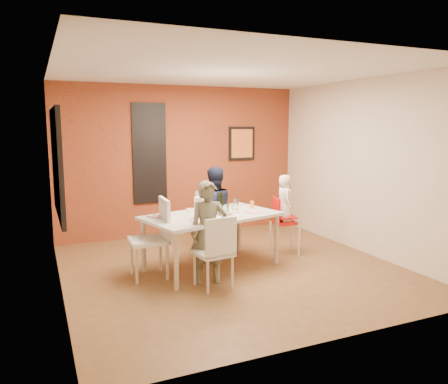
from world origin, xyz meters
name	(u,v)px	position (x,y,z in m)	size (l,w,h in m)	color
ground	(232,269)	(0.00, 0.00, 0.00)	(4.50, 4.50, 0.00)	brown
ceiling	(233,71)	(0.00, 0.00, 2.70)	(4.50, 4.50, 0.02)	silver
wall_back	(182,161)	(0.00, 2.25, 1.35)	(4.50, 0.02, 2.70)	beige
wall_front	(338,199)	(0.00, -2.25, 1.35)	(4.50, 0.02, 2.70)	beige
wall_left	(56,182)	(-2.25, 0.00, 1.35)	(0.02, 4.50, 2.70)	beige
wall_right	(364,167)	(2.25, 0.00, 1.35)	(0.02, 4.50, 2.70)	beige
brick_accent_wall	(182,161)	(0.00, 2.23, 1.35)	(4.50, 0.02, 2.70)	maroon
picture_window_frame	(57,163)	(-2.22, 0.20, 1.55)	(0.05, 1.70, 1.30)	black
picture_window_pane	(58,163)	(-2.21, 0.20, 1.55)	(0.02, 1.55, 1.15)	black
glassblock_strip	(149,154)	(-0.60, 2.21, 1.50)	(0.55, 0.03, 1.70)	silver
glassblock_surround	(150,154)	(-0.60, 2.21, 1.50)	(0.60, 0.03, 1.76)	black
art_print_frame	(242,143)	(1.20, 2.21, 1.65)	(0.54, 0.03, 0.64)	black
art_print_canvas	(242,143)	(1.20, 2.19, 1.65)	(0.44, 0.01, 0.54)	orange
dining_table	(212,219)	(-0.25, 0.16, 0.70)	(2.04, 1.44, 0.77)	silver
chair_near	(216,249)	(-0.49, -0.60, 0.51)	(0.47, 0.47, 0.91)	silver
chair_far	(209,218)	(0.06, 1.02, 0.52)	(0.55, 0.55, 0.94)	white
chair_left	(155,233)	(-1.06, 0.14, 0.58)	(0.50, 0.50, 1.04)	white
high_chair	(282,220)	(1.01, 0.35, 0.54)	(0.44, 0.44, 0.90)	red
child_near	(208,233)	(-0.50, -0.36, 0.66)	(0.48, 0.31, 1.31)	brown
child_far	(213,211)	(0.03, 0.78, 0.68)	(0.66, 0.52, 1.37)	black
toddler	(284,198)	(1.03, 0.34, 0.89)	(0.35, 0.23, 0.72)	silver
plate_near_left	(202,222)	(-0.55, -0.23, 0.77)	(0.22, 0.22, 0.01)	white
plate_far_mid	(195,210)	(-0.36, 0.55, 0.77)	(0.23, 0.23, 0.01)	white
plate_near_right	(254,212)	(0.36, 0.06, 0.77)	(0.21, 0.21, 0.01)	white
plate_far_left	(157,216)	(-0.98, 0.33, 0.77)	(0.21, 0.21, 0.01)	white
salad_bowl_a	(225,212)	(-0.07, 0.10, 0.80)	(0.23, 0.23, 0.06)	white
salad_bowl_b	(231,208)	(0.15, 0.40, 0.79)	(0.20, 0.20, 0.05)	white
wine_bottle	(220,203)	(-0.11, 0.19, 0.92)	(0.08, 0.08, 0.29)	black
wine_glass_a	(227,211)	(-0.13, -0.09, 0.86)	(0.06, 0.06, 0.18)	white
wine_glass_b	(236,206)	(0.12, 0.15, 0.87)	(0.07, 0.07, 0.20)	white
paper_towel_roll	(199,208)	(-0.49, 0.01, 0.91)	(0.13, 0.13, 0.28)	white
condiment_red	(221,209)	(-0.11, 0.18, 0.83)	(0.03, 0.03, 0.13)	red
condiment_green	(220,209)	(-0.12, 0.15, 0.84)	(0.04, 0.04, 0.14)	#2F7326
condiment_brown	(212,208)	(-0.21, 0.23, 0.84)	(0.04, 0.04, 0.14)	brown
sippy_cup	(252,205)	(0.48, 0.36, 0.82)	(0.06, 0.06, 0.11)	orange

